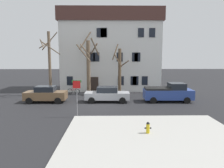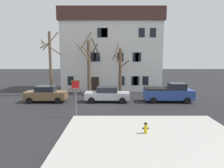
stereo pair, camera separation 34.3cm
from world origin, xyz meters
TOP-DOWN VIEW (x-y plane):
  - ground_plane at (0.00, 0.00)m, footprint 120.00×120.00m
  - sidewalk_slab at (3.73, -7.97)m, footprint 10.88×8.39m
  - building_main at (1.33, 11.07)m, footprint 14.34×6.56m
  - tree_bare_near at (-6.28, 5.89)m, footprint 2.71×2.72m
  - tree_bare_mid at (-1.51, 6.41)m, footprint 2.87×2.72m
  - tree_bare_far at (2.42, 5.95)m, footprint 2.18×1.96m
  - car_brown_sedan at (-5.70, 1.93)m, footprint 4.35×2.04m
  - car_silver_sedan at (0.90, 1.95)m, footprint 4.78×2.07m
  - pickup_truck_blue at (7.54, 2.06)m, footprint 5.20×2.32m
  - fire_hydrant at (3.52, -7.67)m, footprint 0.42×0.22m
  - street_sign_pole at (-1.50, -3.73)m, footprint 0.76×0.07m
  - bicycle_leaning at (-3.51, 6.64)m, footprint 1.71×0.49m

SIDE VIEW (x-z plane):
  - ground_plane at x=0.00m, z-range 0.00..0.00m
  - sidewalk_slab at x=3.73m, z-range 0.00..0.12m
  - bicycle_leaning at x=-3.51m, z-range -0.15..0.88m
  - fire_hydrant at x=3.52m, z-range 0.13..0.85m
  - car_silver_sedan at x=0.90m, z-range 0.00..1.65m
  - car_brown_sedan at x=-5.70m, z-range 0.00..1.75m
  - pickup_truck_blue at x=7.54m, z-range -0.03..2.01m
  - street_sign_pole at x=-1.50m, z-range 0.59..3.62m
  - tree_bare_far at x=2.42m, z-range -0.12..6.35m
  - tree_bare_mid at x=-1.51m, z-range -0.14..7.93m
  - tree_bare_near at x=-6.28m, z-range 0.27..8.25m
  - building_main at x=1.33m, z-range 0.09..11.49m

